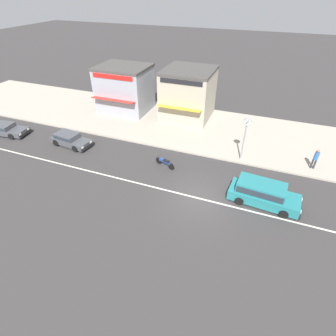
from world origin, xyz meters
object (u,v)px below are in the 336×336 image
Objects in this scene: sedan_dark_grey_2 at (4,129)px; hatchback_dark_grey_3 at (70,139)px; street_clock at (246,130)px; shopfront_corner_warung at (125,89)px; minivan_teal_1 at (263,193)px; shopfront_mid_block at (188,94)px; motorcycle_0 at (165,162)px; pedestrian_near_clock at (316,158)px.

hatchback_dark_grey_3 is (7.39, 0.57, 0.05)m from sedan_dark_grey_2.
street_clock is (15.09, 2.90, 2.27)m from hatchback_dark_grey_3.
sedan_dark_grey_2 is at bearing -171.23° from street_clock.
shopfront_corner_warung reaches higher than hatchback_dark_grey_3.
shopfront_mid_block reaches higher than minivan_teal_1.
motorcycle_0 is (16.83, 0.41, -0.11)m from sedan_dark_grey_2.
hatchback_dark_grey_3 is at bearing -130.87° from shopfront_mid_block.
shopfront_corner_warung is at bearing 132.69° from motorcycle_0.
minivan_teal_1 is 5.50m from street_clock.
shopfront_mid_block reaches higher than hatchback_dark_grey_3.
motorcycle_0 is at bearing -83.29° from shopfront_mid_block.
street_clock is at bearing -172.55° from pedestrian_near_clock.
motorcycle_0 is (9.44, -0.17, -0.17)m from hatchback_dark_grey_3.
motorcycle_0 is (-7.70, 1.63, -0.42)m from minivan_teal_1.
pedestrian_near_clock reaches higher than sedan_dark_grey_2.
sedan_dark_grey_2 is 0.88× the size of shopfront_corner_warung.
minivan_teal_1 reaches higher than hatchback_dark_grey_3.
shopfront_mid_block reaches higher than sedan_dark_grey_2.
shopfront_mid_block is (-12.36, 5.96, 1.54)m from pedestrian_near_clock.
hatchback_dark_grey_3 is 15.54m from street_clock.
hatchback_dark_grey_3 is 12.85m from shopfront_mid_block.
pedestrian_near_clock reaches higher than hatchback_dark_grey_3.
sedan_dark_grey_2 is 22.86m from street_clock.
hatchback_dark_grey_3 is at bearing -169.14° from street_clock.
sedan_dark_grey_2 is 2.84× the size of pedestrian_near_clock.
sedan_dark_grey_2 is 0.81× the size of shopfront_mid_block.
street_clock reaches higher than hatchback_dark_grey_3.
street_clock reaches higher than motorcycle_0.
street_clock is 9.54m from shopfront_mid_block.
pedestrian_near_clock is at bearing -15.06° from shopfront_corner_warung.
hatchback_dark_grey_3 is 9.44m from motorcycle_0.
minivan_teal_1 is 24.56m from sedan_dark_grey_2.
shopfront_corner_warung reaches higher than street_clock.
sedan_dark_grey_2 is at bearing -171.49° from pedestrian_near_clock.
shopfront_mid_block reaches higher than motorcycle_0.
sedan_dark_grey_2 is 16.83m from motorcycle_0.
minivan_teal_1 is at bearing -2.85° from sedan_dark_grey_2.
street_clock is 2.17× the size of pedestrian_near_clock.
hatchback_dark_grey_3 is 9.17m from shopfront_corner_warung.
hatchback_dark_grey_3 is at bearing -97.02° from shopfront_corner_warung.
minivan_teal_1 is 19.35m from shopfront_corner_warung.
sedan_dark_grey_2 is at bearing 177.15° from minivan_teal_1.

